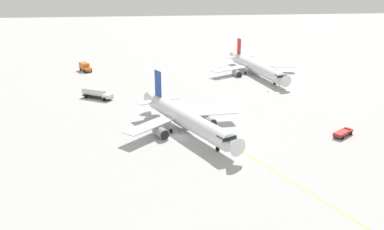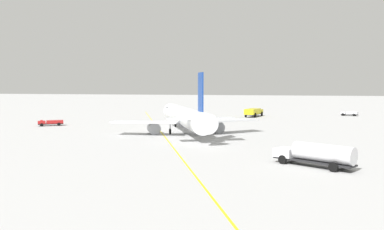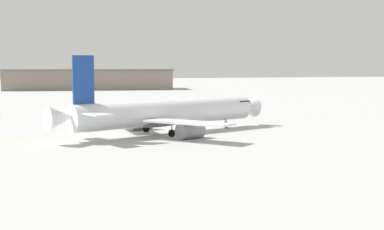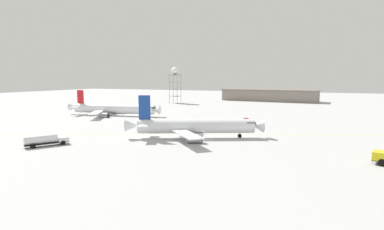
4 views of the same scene
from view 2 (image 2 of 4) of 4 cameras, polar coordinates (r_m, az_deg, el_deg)
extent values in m
plane|color=#B2B2B2|center=(86.17, 0.70, -2.35)|extent=(600.00, 600.00, 0.00)
cylinder|color=white|center=(84.09, -0.96, -0.23)|extent=(17.01, 30.96, 3.94)
cone|color=white|center=(101.12, -2.79, 0.52)|extent=(4.65, 4.29, 3.75)
cone|color=white|center=(66.89, 1.86, -1.13)|extent=(4.71, 5.03, 3.35)
cube|color=black|center=(98.90, -2.59, 0.95)|extent=(4.05, 3.58, 0.70)
ellipsoid|color=slate|center=(82.61, -0.75, -1.07)|extent=(8.06, 12.03, 2.17)
cube|color=#193D93|center=(69.96, 1.21, 3.21)|extent=(1.55, 3.01, 6.66)
cube|color=white|center=(69.52, -1.44, -0.52)|extent=(5.63, 4.45, 0.20)
cube|color=white|center=(70.99, 3.80, -0.43)|extent=(5.63, 4.45, 0.20)
cube|color=white|center=(80.50, -6.58, -0.95)|extent=(13.34, 4.90, 0.28)
cube|color=white|center=(83.74, 5.09, -0.74)|extent=(12.00, 11.82, 0.28)
cylinder|color=gray|center=(82.68, -5.33, -1.83)|extent=(3.81, 4.49, 2.44)
cylinder|color=black|center=(84.62, -5.48, -1.69)|extent=(1.95, 1.00, 2.07)
cylinder|color=gray|center=(85.12, 3.46, -1.64)|extent=(3.81, 4.49, 2.44)
cylinder|color=black|center=(87.01, 3.12, -1.52)|extent=(1.95, 1.00, 2.07)
cylinder|color=#9EA0A5|center=(96.26, -2.32, -0.71)|extent=(0.20, 0.20, 2.10)
cylinder|color=black|center=(96.36, -2.31, -1.33)|extent=(0.73, 1.13, 1.10)
cylinder|color=#9EA0A5|center=(82.10, -3.06, -1.56)|extent=(0.20, 0.20, 2.10)
cylinder|color=black|center=(82.21, -3.05, -2.29)|extent=(0.73, 1.13, 1.10)
cylinder|color=#9EA0A5|center=(83.37, 1.53, -1.47)|extent=(0.20, 0.20, 2.10)
cylinder|color=black|center=(83.48, 1.53, -2.19)|extent=(0.73, 1.13, 1.10)
cube|color=#232326|center=(104.50, -19.02, -1.16)|extent=(5.70, 4.62, 0.20)
cube|color=red|center=(104.39, -20.14, -0.96)|extent=(2.52, 2.57, 0.65)
cube|color=black|center=(104.37, -20.56, -0.92)|extent=(0.98, 1.38, 0.36)
cube|color=red|center=(104.50, -18.50, -0.90)|extent=(4.27, 3.76, 0.70)
cube|color=red|center=(104.36, -20.14, -0.73)|extent=(1.26, 1.45, 0.16)
cylinder|color=black|center=(103.48, -20.12, -1.29)|extent=(0.79, 0.66, 0.76)
cylinder|color=black|center=(105.40, -20.14, -1.20)|extent=(0.79, 0.66, 0.76)
cylinder|color=black|center=(103.64, -17.98, -1.23)|extent=(0.79, 0.66, 0.76)
cylinder|color=black|center=(105.56, -18.04, -1.14)|extent=(0.79, 0.66, 0.76)
cube|color=#232326|center=(128.20, 8.57, 0.13)|extent=(4.85, 10.21, 0.20)
cube|color=yellow|center=(131.70, 9.08, 0.54)|extent=(3.48, 3.05, 1.20)
cube|color=black|center=(132.74, 9.23, 0.64)|extent=(2.46, 0.68, 0.67)
cube|color=yellow|center=(126.91, 8.39, 0.50)|extent=(4.66, 7.79, 1.60)
cube|color=red|center=(131.66, 9.08, 0.84)|extent=(2.18, 1.09, 0.16)
cylinder|color=black|center=(131.95, 8.42, 0.20)|extent=(0.61, 1.43, 1.40)
cylinder|color=black|center=(131.04, 9.66, 0.16)|extent=(0.61, 1.43, 1.40)
cylinder|color=black|center=(125.70, 7.47, 0.01)|extent=(0.61, 1.43, 1.40)
cylinder|color=black|center=(124.74, 8.76, -0.03)|extent=(0.61, 1.43, 1.40)
cube|color=#232326|center=(139.90, 20.98, 0.11)|extent=(5.39, 3.51, 0.20)
cube|color=white|center=(140.19, 20.28, 0.29)|extent=(2.18, 2.76, 0.55)
cube|color=black|center=(140.31, 20.02, 0.33)|extent=(0.71, 1.95, 0.31)
cube|color=white|center=(139.72, 21.33, 0.28)|extent=(3.89, 3.32, 0.70)
cylinder|color=black|center=(139.04, 20.18, 0.07)|extent=(0.85, 0.52, 0.80)
cylinder|color=black|center=(141.40, 20.37, 0.13)|extent=(0.85, 0.52, 0.80)
cylinder|color=black|center=(138.45, 21.54, 0.01)|extent=(0.85, 0.52, 0.80)
cylinder|color=black|center=(140.82, 21.71, 0.08)|extent=(0.85, 0.52, 0.80)
cube|color=#232326|center=(52.11, 16.46, -6.15)|extent=(9.63, 7.17, 0.20)
cube|color=silver|center=(53.88, 12.92, -5.05)|extent=(3.41, 3.47, 1.10)
cube|color=black|center=(54.44, 11.94, -4.76)|extent=(1.23, 1.89, 0.62)
cylinder|color=silver|center=(51.32, 17.77, -5.03)|extent=(7.38, 5.72, 2.12)
cylinder|color=black|center=(52.77, 12.43, -6.06)|extent=(1.08, 0.82, 1.10)
cylinder|color=black|center=(54.95, 13.90, -5.68)|extent=(1.08, 0.82, 1.10)
cylinder|color=black|center=(49.57, 19.01, -6.86)|extent=(1.08, 0.82, 1.10)
cylinder|color=black|center=(51.88, 20.27, -6.40)|extent=(1.08, 0.82, 1.10)
cube|color=yellow|center=(85.01, -4.25, -2.45)|extent=(49.22, 119.73, 0.01)
camera|label=1|loc=(166.22, 9.42, 12.53)|focal=35.92mm
camera|label=3|loc=(89.88, 57.26, 2.97)|focal=51.55mm
camera|label=4|loc=(125.69, 39.50, 6.36)|focal=27.94mm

